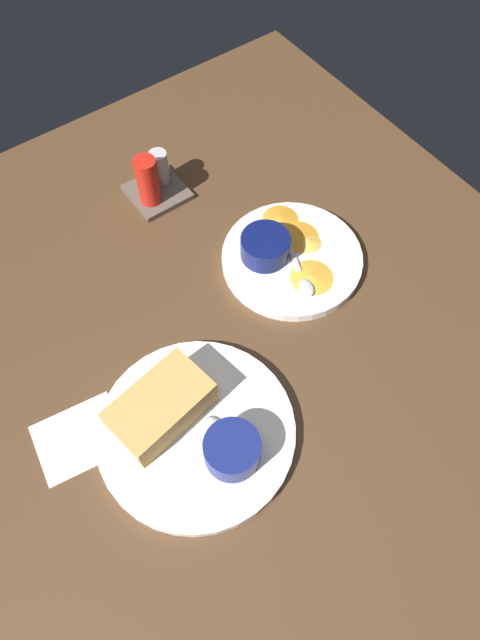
# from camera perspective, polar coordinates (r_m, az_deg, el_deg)

# --- Properties ---
(ground_plane) EXTENTS (1.10, 1.10, 0.03)m
(ground_plane) POSITION_cam_1_polar(r_m,az_deg,el_deg) (0.81, -3.41, -4.33)
(ground_plane) COLOR #4C331E
(plate_sandwich_main) EXTENTS (0.26, 0.26, 0.02)m
(plate_sandwich_main) POSITION_cam_1_polar(r_m,az_deg,el_deg) (0.75, -4.45, -11.18)
(plate_sandwich_main) COLOR white
(plate_sandwich_main) RESTS_ON ground_plane
(sandwich_half_near) EXTENTS (0.14, 0.10, 0.05)m
(sandwich_half_near) POSITION_cam_1_polar(r_m,az_deg,el_deg) (0.73, -8.03, -8.67)
(sandwich_half_near) COLOR tan
(sandwich_half_near) RESTS_ON plate_sandwich_main
(ramekin_dark_sauce) EXTENTS (0.07, 0.07, 0.04)m
(ramekin_dark_sauce) POSITION_cam_1_polar(r_m,az_deg,el_deg) (0.71, -0.80, -12.99)
(ramekin_dark_sauce) COLOR navy
(ramekin_dark_sauce) RESTS_ON plate_sandwich_main
(spoon_by_dark_ramekin) EXTENTS (0.02, 0.10, 0.01)m
(spoon_by_dark_ramekin) POSITION_cam_1_polar(r_m,az_deg,el_deg) (0.74, -3.30, -10.00)
(spoon_by_dark_ramekin) COLOR silver
(spoon_by_dark_ramekin) RESTS_ON plate_sandwich_main
(plate_chips_companion) EXTENTS (0.22, 0.22, 0.02)m
(plate_chips_companion) POSITION_cam_1_polar(r_m,az_deg,el_deg) (0.88, 5.26, 6.18)
(plate_chips_companion) COLOR white
(plate_chips_companion) RESTS_ON ground_plane
(ramekin_light_gravy) EXTENTS (0.08, 0.08, 0.04)m
(ramekin_light_gravy) POSITION_cam_1_polar(r_m,az_deg,el_deg) (0.86, 2.56, 7.49)
(ramekin_light_gravy) COLOR #0C144C
(ramekin_light_gravy) RESTS_ON plate_chips_companion
(spoon_by_gravy_ramekin) EXTENTS (0.05, 0.10, 0.01)m
(spoon_by_gravy_ramekin) POSITION_cam_1_polar(r_m,az_deg,el_deg) (0.85, 6.27, 4.17)
(spoon_by_gravy_ramekin) COLOR silver
(spoon_by_gravy_ramekin) RESTS_ON plate_chips_companion
(plantain_chip_scatter) EXTENTS (0.12, 0.19, 0.01)m
(plantain_chip_scatter) POSITION_cam_1_polar(r_m,az_deg,el_deg) (0.89, 6.02, 7.63)
(plantain_chip_scatter) COLOR orange
(plantain_chip_scatter) RESTS_ON plate_chips_companion
(condiment_caddy) EXTENTS (0.09, 0.09, 0.10)m
(condiment_caddy) POSITION_cam_1_polar(r_m,az_deg,el_deg) (0.96, -8.73, 13.67)
(condiment_caddy) COLOR brown
(condiment_caddy) RESTS_ON ground_plane
(paper_napkin_folded) EXTENTS (0.12, 0.10, 0.00)m
(paper_napkin_folded) POSITION_cam_1_polar(r_m,az_deg,el_deg) (0.78, -16.04, -11.26)
(paper_napkin_folded) COLOR white
(paper_napkin_folded) RESTS_ON ground_plane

